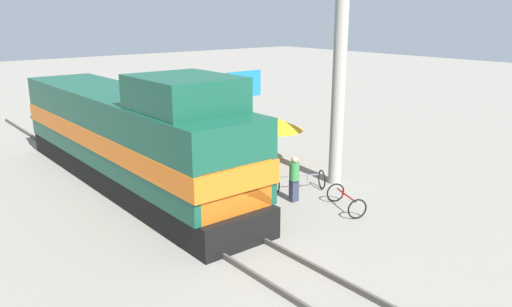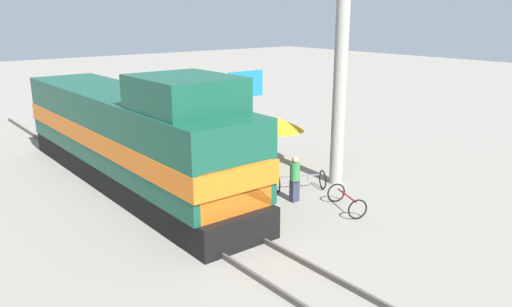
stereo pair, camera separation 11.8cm
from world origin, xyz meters
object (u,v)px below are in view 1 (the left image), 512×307
object	(u,v)px
bicycle	(300,181)
bicycle_spare	(346,200)
utility_pole	(339,69)
person_bystander	(294,177)
billboard_sign	(244,89)
vendor_umbrella	(275,124)
locomotive	(131,138)

from	to	relation	value
bicycle	bicycle_spare	size ratio (longest dim) A/B	1.09
utility_pole	person_bystander	world-z (taller)	utility_pole
billboard_sign	person_bystander	size ratio (longest dim) A/B	2.18
vendor_umbrella	bicycle	xyz separation A→B (m)	(-1.39, -2.98, -1.44)
bicycle_spare	locomotive	bearing A→B (deg)	-33.69
utility_pole	person_bystander	xyz separation A→B (m)	(-2.58, -0.46, -3.46)
locomotive	vendor_umbrella	size ratio (longest dim) A/B	5.96
bicycle	bicycle_spare	xyz separation A→B (m)	(-0.12, -2.32, -0.03)
billboard_sign	person_bystander	bearing A→B (deg)	-116.88
bicycle	billboard_sign	bearing A→B (deg)	3.31
person_bystander	bicycle_spare	distance (m)	1.91
billboard_sign	person_bystander	distance (m)	9.07
locomotive	billboard_sign	bearing A→B (deg)	22.04
utility_pole	billboard_sign	size ratio (longest dim) A/B	2.45
locomotive	billboard_sign	world-z (taller)	locomotive
billboard_sign	bicycle_spare	size ratio (longest dim) A/B	2.01
vendor_umbrella	person_bystander	xyz separation A→B (m)	(-2.30, -3.64, -0.95)
bicycle	utility_pole	bearing A→B (deg)	-70.53
locomotive	vendor_umbrella	xyz separation A→B (m)	(5.91, -1.21, -0.08)
vendor_umbrella	person_bystander	bearing A→B (deg)	-122.24
vendor_umbrella	bicycle_spare	distance (m)	5.70
person_bystander	bicycle	xyz separation A→B (m)	(0.91, 0.67, -0.50)
locomotive	bicycle	distance (m)	6.34
locomotive	billboard_sign	size ratio (longest dim) A/B	4.10
locomotive	bicycle	xyz separation A→B (m)	(4.52, -4.18, -1.52)
bicycle	bicycle_spare	bearing A→B (deg)	-156.60
utility_pole	vendor_umbrella	bearing A→B (deg)	95.10
person_bystander	billboard_sign	bearing A→B (deg)	63.12
utility_pole	bicycle_spare	bearing A→B (deg)	-130.28
vendor_umbrella	bicycle	size ratio (longest dim) A/B	1.27
utility_pole	bicycle	size ratio (longest dim) A/B	4.51
billboard_sign	bicycle	world-z (taller)	billboard_sign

